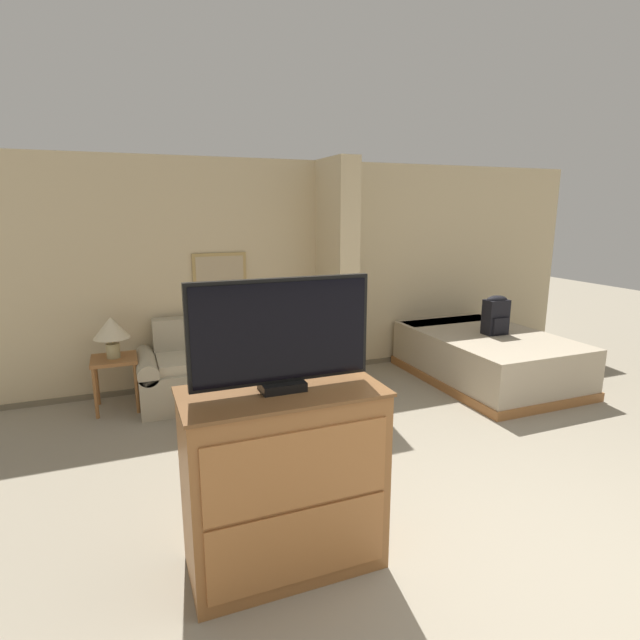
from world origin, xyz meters
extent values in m
plane|color=gray|center=(0.00, 0.00, 0.00)|extent=(20.00, 20.00, 0.00)
cube|color=#CCB78E|center=(0.00, 4.05, 1.30)|extent=(7.73, 0.12, 2.60)
cube|color=#70644E|center=(0.00, 3.98, 0.03)|extent=(7.73, 0.02, 0.06)
cube|color=tan|center=(-1.16, 3.97, 1.35)|extent=(0.61, 0.02, 0.41)
cube|color=tan|center=(-1.16, 3.96, 1.35)|extent=(0.54, 0.01, 0.34)
cube|color=#CCB78E|center=(0.14, 3.61, 1.30)|extent=(0.24, 0.76, 2.60)
cube|color=tan|center=(-1.16, 3.53, 0.21)|extent=(1.57, 0.84, 0.42)
cube|color=tan|center=(-1.16, 3.85, 0.64)|extent=(1.57, 0.20, 0.45)
cube|color=tan|center=(-2.04, 3.53, 0.21)|extent=(0.19, 0.84, 0.42)
cylinder|color=tan|center=(-2.04, 3.53, 0.46)|extent=(0.21, 0.84, 0.21)
cube|color=tan|center=(-0.28, 3.53, 0.21)|extent=(0.19, 0.84, 0.42)
cylinder|color=tan|center=(-0.28, 3.53, 0.46)|extent=(0.21, 0.84, 0.21)
cube|color=#BAAF94|center=(-1.55, 3.48, 0.47)|extent=(0.77, 0.60, 0.10)
cube|color=#BAAF94|center=(-0.77, 3.48, 0.47)|extent=(0.77, 0.60, 0.10)
cube|color=#996033|center=(-1.25, 2.57, 0.39)|extent=(0.65, 0.41, 0.04)
cylinder|color=#996033|center=(-1.54, 2.40, 0.18)|extent=(0.04, 0.04, 0.37)
cylinder|color=#996033|center=(-0.96, 2.40, 0.18)|extent=(0.04, 0.04, 0.37)
cylinder|color=#996033|center=(-1.54, 2.73, 0.18)|extent=(0.04, 0.04, 0.37)
cylinder|color=#996033|center=(-0.96, 2.73, 0.18)|extent=(0.04, 0.04, 0.37)
cube|color=#996033|center=(-2.35, 3.59, 0.54)|extent=(0.44, 0.44, 0.04)
cylinder|color=#996033|center=(-2.54, 3.40, 0.26)|extent=(0.04, 0.04, 0.52)
cylinder|color=#996033|center=(-2.15, 3.40, 0.26)|extent=(0.04, 0.04, 0.52)
cylinder|color=#996033|center=(-2.54, 3.78, 0.26)|extent=(0.04, 0.04, 0.52)
cylinder|color=#996033|center=(-2.15, 3.78, 0.26)|extent=(0.04, 0.04, 0.52)
cylinder|color=tan|center=(-2.35, 3.59, 0.63)|extent=(0.13, 0.13, 0.15)
cylinder|color=tan|center=(-2.35, 3.59, 0.73)|extent=(0.02, 0.02, 0.06)
cone|color=beige|center=(-2.35, 3.59, 0.87)|extent=(0.36, 0.36, 0.22)
cube|color=#996033|center=(-1.43, 0.73, 0.53)|extent=(1.09, 0.53, 1.06)
cube|color=brown|center=(-1.43, 0.73, 1.07)|extent=(1.11, 0.56, 0.02)
cube|color=#AB6C39|center=(-1.43, 0.46, 0.74)|extent=(0.99, 0.01, 0.42)
cube|color=#AB6C39|center=(-1.43, 0.46, 0.30)|extent=(0.99, 0.01, 0.42)
cube|color=black|center=(-1.43, 0.73, 1.10)|extent=(0.24, 0.16, 0.05)
cube|color=black|center=(-1.43, 0.73, 1.41)|extent=(0.99, 0.04, 0.56)
cube|color=black|center=(-1.43, 0.71, 1.41)|extent=(0.95, 0.01, 0.52)
cube|color=#996033|center=(1.82, 2.89, 0.05)|extent=(1.45, 2.08, 0.10)
cube|color=tan|center=(1.82, 2.89, 0.34)|extent=(1.41, 2.04, 0.48)
cube|color=white|center=(1.82, 3.69, 0.53)|extent=(1.29, 0.36, 0.10)
cube|color=black|center=(1.88, 2.87, 0.79)|extent=(0.28, 0.17, 0.42)
cube|color=black|center=(1.88, 2.77, 0.70)|extent=(0.21, 0.03, 0.18)
ellipsoid|color=black|center=(1.88, 2.87, 0.99)|extent=(0.27, 0.16, 0.10)
camera|label=1|loc=(-2.19, -1.73, 2.04)|focal=28.00mm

